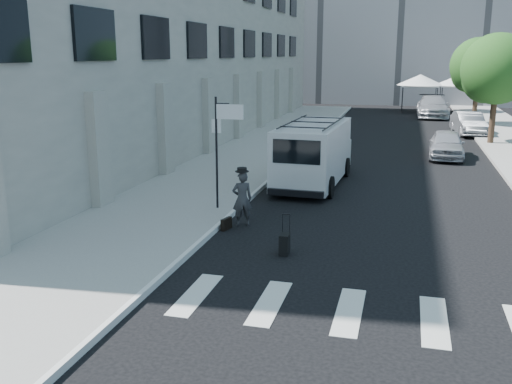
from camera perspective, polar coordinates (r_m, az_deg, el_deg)
The scene contains 15 objects.
ground at distance 14.63m, azimuth 1.84°, elevation -6.00°, with size 120.00×120.00×0.00m, color black.
sidewalk_left at distance 30.71m, azimuth 0.84°, elevation 4.59°, with size 4.50×48.00×0.15m, color gray.
building_left at distance 34.66m, azimuth -10.43°, elevation 15.24°, with size 10.00×44.00×12.00m, color gray.
sign_pole at distance 17.64m, azimuth -3.27°, elevation 6.26°, with size 1.03×0.07×3.50m.
tree_near at distance 33.89m, azimuth 22.76°, elevation 11.03°, with size 3.80×3.83×6.03m.
tree_far at distance 42.82m, azimuth 21.19°, elevation 11.51°, with size 3.80×3.83×6.03m.
tent_left at distance 51.48m, azimuth 16.12°, elevation 10.69°, with size 4.00×4.00×3.20m.
tent_right at distance 52.14m, azimuth 19.68°, elevation 10.47°, with size 4.00×4.00×3.20m.
businessman at distance 16.59m, azimuth -1.39°, elevation -0.69°, with size 0.59×0.39×1.62m, color #2F2F31.
briefcase at distance 16.39m, azimuth -2.98°, elevation -3.20°, with size 0.12×0.44×0.34m, color black.
suitcase at distance 14.36m, azimuth 2.87°, elevation -5.23°, with size 0.23×0.37×1.03m.
cargo_van at distance 22.04m, azimuth 5.82°, elevation 3.91°, with size 2.41×6.31×2.34m.
parked_car_a at distance 29.06m, azimuth 18.52°, elevation 4.56°, with size 1.59×3.95×1.35m, color #9EA0A6.
parked_car_b at distance 37.94m, azimuth 20.49°, elevation 6.44°, with size 1.50×4.29×1.41m, color slate.
parked_car_c at distance 47.70m, azimuth 17.25°, elevation 8.16°, with size 2.36×5.81×1.69m, color #9EA0A6.
Camera 1 is at (3.06, -13.43, 4.92)m, focal length 40.00 mm.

